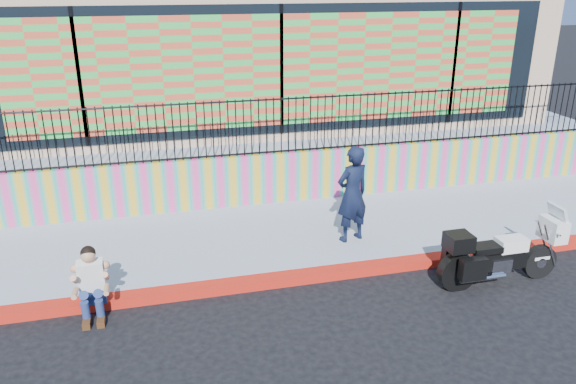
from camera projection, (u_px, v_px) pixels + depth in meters
name	position (u px, v px, depth m)	size (l,w,h in m)	color
ground	(339.00, 276.00, 9.57)	(90.00, 90.00, 0.00)	black
red_curb	(339.00, 272.00, 9.55)	(16.00, 0.30, 0.15)	#AD0C10
sidewalk	(312.00, 232.00, 11.04)	(16.00, 3.00, 0.15)	#939DB0
mural_wall	(291.00, 176.00, 12.26)	(16.00, 0.20, 1.10)	#F54096
metal_fence	(291.00, 125.00, 11.85)	(15.80, 0.04, 1.20)	black
elevated_platform	(249.00, 124.00, 16.91)	(16.00, 10.00, 1.25)	#939DB0
storefront_building	(248.00, 35.00, 15.77)	(14.00, 8.06, 4.00)	tan
police_motorcycle	(499.00, 253.00, 9.15)	(2.12, 0.70, 1.32)	black
police_officer	(352.00, 194.00, 10.24)	(0.67, 0.44, 1.82)	black
seated_man	(92.00, 289.00, 8.30)	(0.54, 0.71, 1.06)	navy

